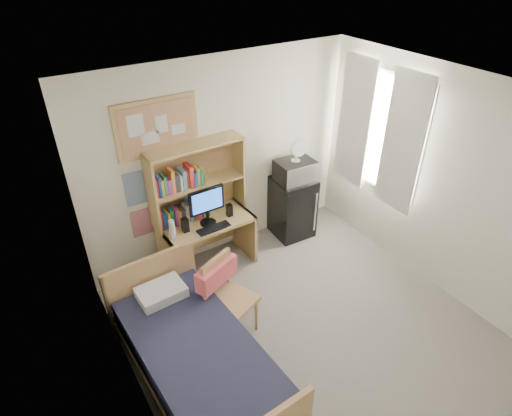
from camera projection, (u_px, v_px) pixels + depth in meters
floor at (321, 346)px, 4.56m from camera, size 3.60×4.20×0.02m
ceiling at (351, 110)px, 3.14m from camera, size 3.60×4.20×0.02m
wall_back at (222, 160)px, 5.33m from camera, size 3.60×0.04×2.60m
wall_left at (141, 334)px, 3.04m from camera, size 0.04×4.20×2.60m
wall_right at (459, 194)px, 4.66m from camera, size 0.04×4.20×2.60m
window_unit at (379, 132)px, 5.32m from camera, size 0.10×1.40×1.70m
curtain_left at (402, 144)px, 5.02m from camera, size 0.04×0.55×1.70m
curtain_right at (355, 123)px, 5.59m from camera, size 0.04×0.55×1.70m
bulletin_board at (157, 127)px, 4.63m from camera, size 0.94×0.03×0.64m
poster_wave at (137, 188)px, 4.86m from camera, size 0.30×0.01×0.42m
poster_japan at (143, 222)px, 5.11m from camera, size 0.28×0.01×0.36m
desk at (208, 244)px, 5.44m from camera, size 1.15×0.59×0.72m
desk_chair at (232, 300)px, 4.44m from camera, size 0.62×0.62×0.96m
mini_fridge at (292, 207)px, 6.02m from camera, size 0.55×0.55×0.88m
bed at (199, 363)px, 4.04m from camera, size 1.07×2.00×0.54m
hutch at (197, 182)px, 5.09m from camera, size 1.18×0.32×0.96m
monitor at (207, 207)px, 5.08m from camera, size 0.45×0.04×0.47m
keyboard at (214, 228)px, 5.10m from camera, size 0.41×0.14×0.02m
speaker_left at (185, 225)px, 5.02m from camera, size 0.07×0.07×0.18m
speaker_right at (229, 210)px, 5.30m from camera, size 0.07×0.07×0.16m
water_bottle at (172, 230)px, 4.89m from camera, size 0.07×0.07×0.24m
hoodie at (216, 273)px, 4.40m from camera, size 0.52×0.32×0.24m
microwave at (295, 171)px, 5.69m from camera, size 0.51×0.40×0.29m
desk_fan at (296, 151)px, 5.53m from camera, size 0.25×0.25×0.30m
pillow at (161, 292)px, 4.38m from camera, size 0.49×0.35×0.11m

